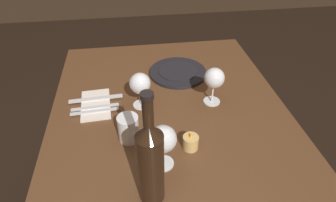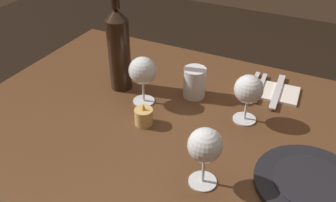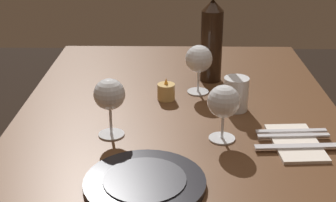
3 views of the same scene
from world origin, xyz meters
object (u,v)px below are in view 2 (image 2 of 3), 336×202
folded_napkin (268,91)px  table_knife (277,91)px  wine_glass_right (248,90)px  votive_candle (144,117)px  wine_glass_left (143,72)px  wine_glass_centre (205,147)px  water_tumbler (194,84)px  wine_bottle (119,47)px  fork_outer (253,85)px  fork_inner (260,87)px  dinner_plate (311,183)px

folded_napkin → table_knife: 0.03m
wine_glass_right → votive_candle: 0.30m
wine_glass_left → votive_candle: 0.14m
wine_glass_centre → water_tumbler: bearing=116.1°
wine_bottle → fork_outer: wine_bottle is taller
wine_glass_right → wine_bottle: bearing=-179.7°
wine_glass_left → water_tumbler: (0.12, 0.10, -0.06)m
fork_outer → wine_glass_right: bearing=-81.6°
wine_glass_left → wine_bottle: wine_bottle is taller
wine_glass_right → fork_outer: 0.20m
folded_napkin → fork_inner: bearing=180.0°
table_knife → wine_glass_right: bearing=-106.9°
water_tumbler → folded_napkin: (0.20, 0.12, -0.04)m
fork_inner → table_knife: bearing=0.0°
wine_glass_left → fork_outer: 0.37m
folded_napkin → fork_outer: (-0.05, 0.00, 0.01)m
wine_bottle → water_tumbler: (0.23, 0.06, -0.10)m
wine_glass_left → dinner_plate: wine_glass_left is taller
wine_glass_right → fork_outer: size_ratio=0.79×
fork_outer → table_knife: 0.08m
wine_glass_right → wine_bottle: wine_bottle is taller
wine_glass_centre → table_knife: bearing=81.1°
water_tumbler → dinner_plate: bearing=-30.9°
wine_glass_centre → fork_outer: wine_glass_centre is taller
dinner_plate → fork_outer: bearing=123.4°
wine_glass_right → fork_outer: (-0.03, 0.18, -0.09)m
water_tumbler → fork_outer: size_ratio=0.53×
wine_bottle → fork_outer: 0.44m
table_knife → folded_napkin: bearing=180.0°
fork_outer → table_knife: same height
wine_glass_left → fork_outer: bearing=39.0°
wine_glass_right → votive_candle: wine_glass_right is taller
wine_glass_left → table_knife: size_ratio=0.71×
wine_glass_centre → water_tumbler: wine_glass_centre is taller
wine_glass_right → wine_bottle: 0.41m
wine_glass_centre → votive_candle: bearing=149.9°
wine_glass_centre → folded_napkin: size_ratio=0.77×
votive_candle → fork_outer: 0.39m
wine_glass_centre → fork_outer: bearing=91.2°
wine_glass_left → table_knife: 0.43m
votive_candle → fork_outer: votive_candle is taller
fork_outer → table_knife: bearing=0.0°
water_tumbler → dinner_plate: water_tumbler is taller
wine_glass_right → fork_inner: size_ratio=0.79×
votive_candle → fork_inner: bearing=52.4°
votive_candle → fork_inner: (0.25, 0.32, -0.01)m
dinner_plate → folded_napkin: dinner_plate is taller
folded_napkin → votive_candle: bearing=-130.3°
water_tumbler → fork_outer: (0.15, 0.12, -0.03)m
fork_outer → water_tumbler: bearing=-140.8°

